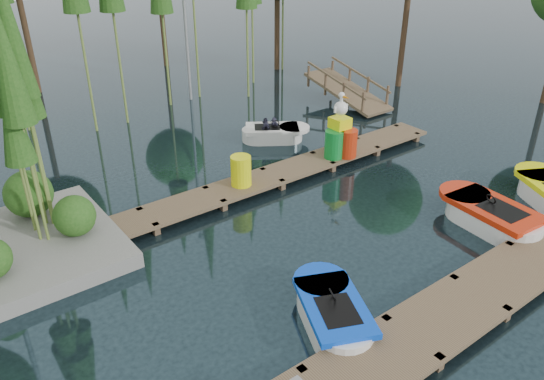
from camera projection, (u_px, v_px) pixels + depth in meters
ground_plane at (268, 242)px, 13.19m from camera, size 90.00×90.00×0.00m
near_dock at (412, 338)px, 9.90m from camera, size 18.00×1.50×0.50m
far_dock at (244, 186)px, 15.37m from camera, size 15.00×1.20×0.50m
ramp at (347, 90)px, 22.28m from camera, size 1.50×3.94×1.49m
boat_blue at (333, 314)px, 10.49m from camera, size 2.08×2.80×0.86m
boat_red at (491, 217)px, 13.72m from camera, size 1.56×3.04×0.99m
boat_white_far at (273, 134)px, 18.87m from camera, size 2.60×2.24×1.14m
yellow_barrel at (241, 171)px, 15.08m from camera, size 0.59×0.59×0.88m
drum_cluster at (341, 137)px, 16.88m from camera, size 1.20×1.10×2.07m
seagull_post at (332, 139)px, 16.88m from camera, size 0.51×0.28×0.82m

